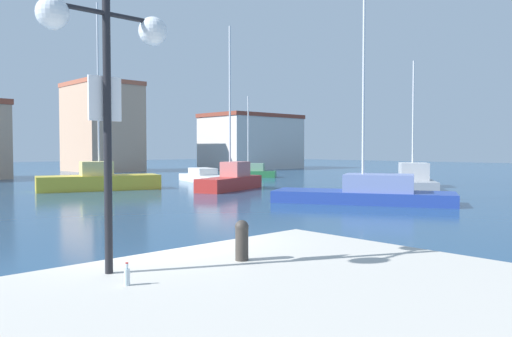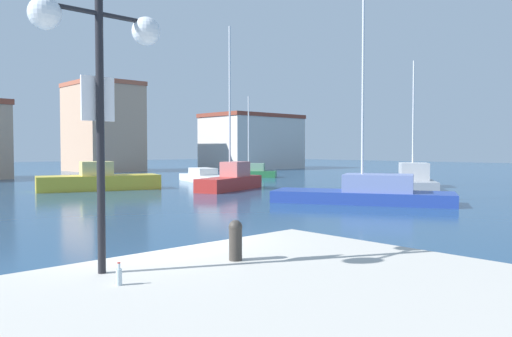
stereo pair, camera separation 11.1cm
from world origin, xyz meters
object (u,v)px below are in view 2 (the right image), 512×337
(sailboat_red_far_left, at_px, (231,179))
(sailboat_green_distant_north, at_px, (250,172))
(sailboat_blue_outer_mooring, at_px, (367,192))
(motorboat_white_mid_harbor, at_px, (207,177))
(lamppost, at_px, (99,42))
(sailboat_yellow_center_channel, at_px, (99,180))
(sailboat_grey_distant_east, at_px, (413,178))
(mooring_bollard, at_px, (235,238))
(bottle, at_px, (119,276))

(sailboat_red_far_left, distance_m, sailboat_green_distant_north, 14.71)
(sailboat_blue_outer_mooring, bearing_deg, motorboat_white_mid_harbor, 78.16)
(lamppost, height_order, sailboat_yellow_center_channel, sailboat_yellow_center_channel)
(sailboat_red_far_left, relative_size, sailboat_grey_distant_east, 1.18)
(sailboat_yellow_center_channel, bearing_deg, motorboat_white_mid_harbor, 8.12)
(sailboat_red_far_left, relative_size, sailboat_green_distant_north, 1.39)
(mooring_bollard, relative_size, sailboat_red_far_left, 0.05)
(sailboat_green_distant_north, bearing_deg, sailboat_grey_distant_east, -87.57)
(lamppost, distance_m, sailboat_red_far_left, 27.13)
(sailboat_grey_distant_east, bearing_deg, bottle, -155.78)
(mooring_bollard, height_order, sailboat_grey_distant_east, sailboat_grey_distant_east)
(lamppost, height_order, sailboat_blue_outer_mooring, sailboat_blue_outer_mooring)
(bottle, xyz_separation_m, sailboat_red_far_left, (18.69, 20.16, -0.54))
(sailboat_blue_outer_mooring, xyz_separation_m, sailboat_grey_distant_east, (11.82, 4.28, 0.02))
(sailboat_yellow_center_channel, bearing_deg, sailboat_red_far_left, -41.65)
(sailboat_yellow_center_channel, xyz_separation_m, sailboat_blue_outer_mooring, (6.12, -16.61, -0.09))
(sailboat_blue_outer_mooring, relative_size, sailboat_grey_distant_east, 1.43)
(sailboat_blue_outer_mooring, bearing_deg, sailboat_grey_distant_east, 19.90)
(lamppost, relative_size, motorboat_white_mid_harbor, 0.54)
(sailboat_red_far_left, distance_m, sailboat_blue_outer_mooring, 10.87)
(mooring_bollard, bearing_deg, sailboat_green_distant_north, 47.45)
(motorboat_white_mid_harbor, relative_size, sailboat_grey_distant_east, 0.93)
(sailboat_grey_distant_east, bearing_deg, motorboat_white_mid_harbor, 120.32)
(mooring_bollard, relative_size, sailboat_grey_distant_east, 0.06)
(motorboat_white_mid_harbor, bearing_deg, sailboat_yellow_center_channel, -171.88)
(sailboat_red_far_left, bearing_deg, mooring_bollard, -130.00)
(sailboat_grey_distant_east, bearing_deg, lamppost, -156.78)
(sailboat_red_far_left, height_order, motorboat_white_mid_harbor, sailboat_red_far_left)
(bottle, distance_m, sailboat_blue_outer_mooring, 20.58)
(sailboat_red_far_left, bearing_deg, sailboat_grey_distant_east, -29.85)
(bottle, bearing_deg, sailboat_grey_distant_east, 24.22)
(lamppost, distance_m, sailboat_green_distant_north, 41.76)
(bottle, bearing_deg, sailboat_yellow_center_channel, 64.73)
(sailboat_blue_outer_mooring, bearing_deg, bottle, -153.15)
(motorboat_white_mid_harbor, bearing_deg, mooring_bollard, -126.69)
(sailboat_green_distant_north, bearing_deg, sailboat_red_far_left, -137.11)
(sailboat_blue_outer_mooring, bearing_deg, sailboat_yellow_center_channel, 110.23)
(lamppost, xyz_separation_m, motorboat_white_mid_harbor, (22.01, 26.64, -3.64))
(sailboat_red_far_left, height_order, sailboat_yellow_center_channel, sailboat_yellow_center_channel)
(sailboat_green_distant_north, xyz_separation_m, sailboat_grey_distant_east, (0.71, -16.60, 0.11))
(sailboat_blue_outer_mooring, bearing_deg, sailboat_green_distant_north, 61.98)
(bottle, xyz_separation_m, sailboat_green_distant_north, (29.47, 30.17, -0.74))
(motorboat_white_mid_harbor, height_order, sailboat_grey_distant_east, sailboat_grey_distant_east)
(lamppost, relative_size, sailboat_yellow_center_channel, 0.38)
(sailboat_yellow_center_channel, relative_size, sailboat_green_distant_north, 1.58)
(mooring_bollard, distance_m, sailboat_red_far_left, 26.23)
(bottle, distance_m, sailboat_grey_distant_east, 33.09)
(mooring_bollard, xyz_separation_m, motorboat_white_mid_harbor, (20.29, 27.24, -1.04))
(sailboat_yellow_center_channel, height_order, sailboat_grey_distant_east, sailboat_yellow_center_channel)
(sailboat_red_far_left, height_order, sailboat_blue_outer_mooring, sailboat_blue_outer_mooring)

